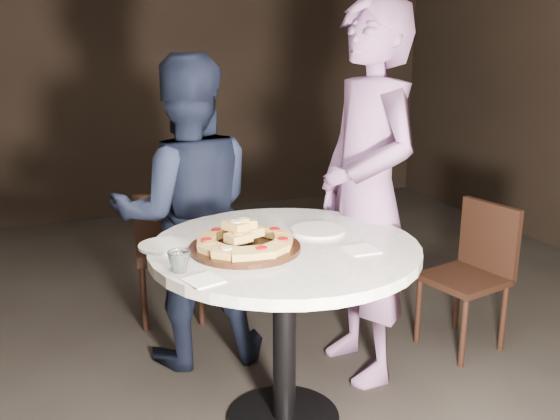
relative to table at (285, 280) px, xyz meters
The scene contains 12 objects.
table is the anchor object (origin of this frame).
serving_board 0.23m from the table, behind, with size 0.44×0.44×0.02m, color black.
focaccia_pile 0.26m from the table, behind, with size 0.39×0.38×0.10m.
plate_left 0.50m from the table, 162.30° to the left, with size 0.20×0.20×0.01m, color white.
plate_right 0.27m from the table, 26.83° to the left, with size 0.23×0.23×0.01m, color white.
water_glass 0.52m from the table, 163.26° to the right, with size 0.08×0.08×0.08m, color silver.
napkin_near 0.50m from the table, 147.53° to the right, with size 0.11×0.11×0.01m, color white.
napkin_far 0.34m from the table, 35.56° to the right, with size 0.12×0.12×0.01m, color white.
chair_far 1.20m from the table, 101.51° to the left, with size 0.42×0.44×0.80m.
chair_right 1.27m from the table, 14.07° to the left, with size 0.44×0.43×0.78m.
diner_navy 0.77m from the table, 107.21° to the left, with size 0.75×0.59×1.55m, color black.
diner_teal 0.65m from the table, 28.37° to the left, with size 0.66×0.43×1.80m, color #825E94.
Camera 1 is at (-0.78, -2.21, 1.63)m, focal length 40.00 mm.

